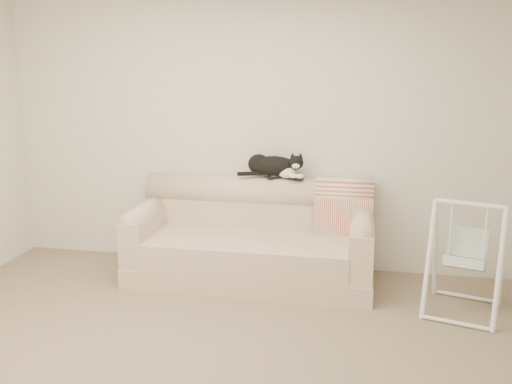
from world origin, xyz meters
TOP-DOWN VIEW (x-y plane):
  - ground_plane at (0.00, 0.00)m, footprint 5.00×5.00m
  - room_shell at (0.00, 0.00)m, footprint 5.04×4.04m
  - sofa at (-0.01, 1.62)m, footprint 2.20×0.93m
  - remote_a at (0.16, 1.86)m, footprint 0.18×0.15m
  - remote_b at (0.34, 1.84)m, footprint 0.18×0.09m
  - tuxedo_cat at (0.14, 1.86)m, footprint 0.63×0.26m
  - throw_blanket at (0.80, 1.84)m, footprint 0.53×0.38m
  - baby_swing at (1.79, 1.21)m, footprint 0.70×0.72m

SIDE VIEW (x-z plane):
  - ground_plane at x=0.00m, z-range 0.00..0.00m
  - sofa at x=-0.01m, z-range -0.10..0.80m
  - baby_swing at x=1.79m, z-range 0.00..0.92m
  - throw_blanket at x=0.80m, z-range 0.44..1.01m
  - remote_b at x=0.34m, z-range 0.90..0.92m
  - remote_a at x=0.16m, z-range 0.90..0.92m
  - tuxedo_cat at x=0.14m, z-range 0.89..1.14m
  - room_shell at x=0.00m, z-range 0.23..2.83m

